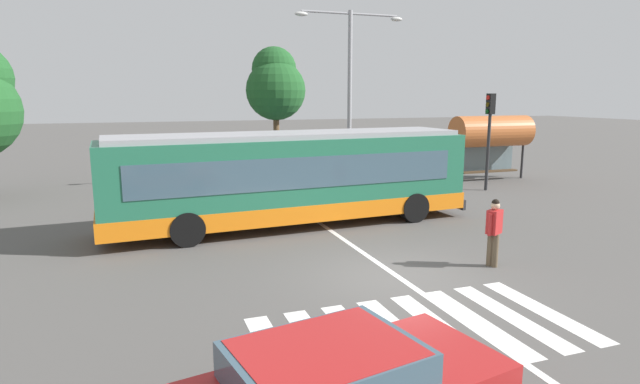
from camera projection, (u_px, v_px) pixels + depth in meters
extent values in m
plane|color=#514F4C|center=(396.00, 277.00, 12.16)|extent=(160.00, 160.00, 0.00)
cylinder|color=black|center=(380.00, 195.00, 19.49)|extent=(1.01, 0.35, 1.00)
cylinder|color=black|center=(414.00, 208.00, 17.36)|extent=(1.01, 0.35, 1.00)
cylinder|color=black|center=(177.00, 212.00, 16.65)|extent=(1.01, 0.35, 1.00)
cylinder|color=black|center=(187.00, 229.00, 14.52)|extent=(1.01, 0.35, 1.00)
cube|color=#236B4C|center=(291.00, 177.00, 16.71)|extent=(11.89, 3.17, 2.55)
cube|color=orange|center=(291.00, 207.00, 16.89)|extent=(12.01, 3.20, 0.55)
cube|color=#3D5666|center=(291.00, 167.00, 16.65)|extent=(10.48, 3.14, 0.96)
cube|color=#3D5666|center=(442.00, 162.00, 18.89)|extent=(0.16, 2.24, 1.63)
cube|color=black|center=(443.00, 138.00, 18.73)|extent=(0.16, 1.94, 0.28)
cube|color=#99999E|center=(290.00, 135.00, 16.46)|extent=(11.41, 2.94, 0.16)
cube|color=#28282B|center=(443.00, 199.00, 19.20)|extent=(0.25, 2.55, 0.36)
cylinder|color=brown|center=(490.00, 249.00, 12.87)|extent=(0.16, 0.16, 0.85)
cylinder|color=brown|center=(495.00, 250.00, 12.78)|extent=(0.16, 0.16, 0.85)
cube|color=#B22323|center=(494.00, 222.00, 12.69)|extent=(0.47, 0.41, 0.60)
cylinder|color=#B22323|center=(490.00, 225.00, 12.53)|extent=(0.10, 0.10, 0.55)
cylinder|color=#B22323|center=(499.00, 221.00, 12.87)|extent=(0.10, 0.10, 0.55)
sphere|color=tan|center=(495.00, 206.00, 12.62)|extent=(0.22, 0.22, 0.22)
sphere|color=black|center=(496.00, 203.00, 12.61)|extent=(0.19, 0.19, 0.19)
cylinder|color=black|center=(383.00, 364.00, 7.58)|extent=(0.67, 0.31, 0.64)
cube|color=#3D5666|center=(325.00, 365.00, 5.98)|extent=(2.42, 1.97, 0.44)
cube|color=#AD1E1E|center=(325.00, 351.00, 5.95)|extent=(2.23, 1.87, 0.09)
cylinder|color=black|center=(176.00, 171.00, 27.09)|extent=(0.24, 0.65, 0.64)
cylinder|color=black|center=(209.00, 170.00, 27.56)|extent=(0.24, 0.65, 0.64)
cylinder|color=black|center=(177.00, 179.00, 24.46)|extent=(0.24, 0.65, 0.64)
cylinder|color=black|center=(213.00, 178.00, 24.92)|extent=(0.24, 0.65, 0.64)
cube|color=#196B70|center=(194.00, 168.00, 25.95)|extent=(2.07, 4.60, 0.52)
cube|color=#3D5666|center=(193.00, 159.00, 25.78)|extent=(1.72, 2.25, 0.44)
cube|color=#196B70|center=(193.00, 155.00, 25.74)|extent=(1.64, 2.06, 0.09)
cylinder|color=black|center=(224.00, 170.00, 27.34)|extent=(0.21, 0.64, 0.64)
cylinder|color=black|center=(255.00, 169.00, 27.92)|extent=(0.21, 0.64, 0.64)
cylinder|color=black|center=(234.00, 178.00, 24.77)|extent=(0.21, 0.64, 0.64)
cylinder|color=black|center=(268.00, 176.00, 25.35)|extent=(0.21, 0.64, 0.64)
cube|color=white|center=(245.00, 167.00, 26.29)|extent=(1.90, 4.53, 0.52)
cube|color=#3D5666|center=(245.00, 158.00, 26.12)|extent=(1.64, 2.19, 0.44)
cube|color=white|center=(245.00, 154.00, 26.08)|extent=(1.56, 2.01, 0.09)
cylinder|color=black|center=(275.00, 167.00, 28.64)|extent=(0.20, 0.64, 0.64)
cylinder|color=black|center=(303.00, 166.00, 29.19)|extent=(0.20, 0.64, 0.64)
cylinder|color=black|center=(288.00, 174.00, 26.05)|extent=(0.20, 0.64, 0.64)
cylinder|color=black|center=(319.00, 172.00, 26.60)|extent=(0.20, 0.64, 0.64)
cube|color=#234293|center=(296.00, 164.00, 27.56)|extent=(1.85, 4.51, 0.52)
cube|color=#3D5666|center=(297.00, 155.00, 27.39)|extent=(1.62, 2.17, 0.44)
cube|color=#234293|center=(297.00, 151.00, 27.36)|extent=(1.54, 1.99, 0.09)
cylinder|color=#28282B|center=(488.00, 153.00, 23.05)|extent=(0.14, 0.14, 3.42)
cube|color=black|center=(491.00, 104.00, 22.65)|extent=(0.28, 0.32, 0.90)
cylinder|color=red|center=(488.00, 98.00, 22.54)|extent=(0.04, 0.20, 0.20)
cylinder|color=#463707|center=(488.00, 105.00, 22.60)|extent=(0.04, 0.20, 0.20)
cylinder|color=#093B10|center=(487.00, 111.00, 22.65)|extent=(0.04, 0.20, 0.20)
cylinder|color=#28282B|center=(456.00, 159.00, 25.27)|extent=(0.12, 0.12, 2.30)
cylinder|color=#28282B|center=(522.00, 156.00, 26.60)|extent=(0.12, 0.12, 2.30)
cube|color=slate|center=(481.00, 154.00, 26.56)|extent=(3.88, 0.04, 1.93)
cylinder|color=#BC602D|center=(492.00, 131.00, 25.69)|extent=(4.12, 1.54, 1.54)
cube|color=#4C3823|center=(489.00, 171.00, 26.06)|extent=(3.23, 0.36, 0.08)
cylinder|color=#939399|center=(350.00, 100.00, 23.93)|extent=(0.20, 0.20, 8.03)
cylinder|color=#939399|center=(374.00, 15.00, 23.61)|extent=(2.34, 0.10, 0.10)
ellipsoid|color=silver|center=(396.00, 19.00, 24.01)|extent=(0.60, 0.32, 0.20)
cylinder|color=#939399|center=(326.00, 12.00, 22.84)|extent=(2.34, 0.10, 0.10)
ellipsoid|color=silver|center=(301.00, 14.00, 22.47)|extent=(0.60, 0.32, 0.20)
cylinder|color=brown|center=(276.00, 139.00, 31.06)|extent=(0.36, 0.36, 3.31)
sphere|color=#1E5123|center=(276.00, 90.00, 30.53)|extent=(3.55, 3.55, 3.55)
sphere|color=#1E5123|center=(274.00, 69.00, 30.67)|extent=(2.66, 2.66, 2.66)
cube|color=silver|center=(276.00, 356.00, 8.44)|extent=(0.45, 3.18, 0.01)
cube|color=silver|center=(321.00, 348.00, 8.70)|extent=(0.45, 3.18, 0.01)
cube|color=silver|center=(363.00, 341.00, 8.95)|extent=(0.45, 3.18, 0.01)
cube|color=silver|center=(403.00, 334.00, 9.21)|extent=(0.45, 3.18, 0.01)
cube|color=silver|center=(441.00, 328.00, 9.47)|extent=(0.45, 3.18, 0.01)
cube|color=silver|center=(476.00, 322.00, 9.73)|extent=(0.45, 3.18, 0.01)
cube|color=silver|center=(510.00, 316.00, 9.98)|extent=(0.45, 3.18, 0.01)
cube|color=silver|center=(542.00, 310.00, 10.24)|extent=(0.45, 3.18, 0.01)
cube|color=silver|center=(363.00, 253.00, 14.02)|extent=(0.16, 24.00, 0.01)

